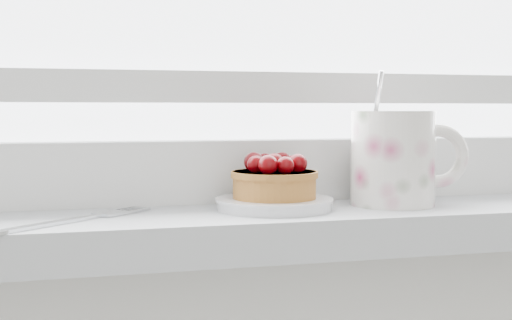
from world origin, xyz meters
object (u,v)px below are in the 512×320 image
object	(u,v)px
raspberry_tart	(274,179)
fork	(72,220)
floral_mug	(396,156)
saucer	(274,204)

from	to	relation	value
raspberry_tart	fork	distance (m)	0.21
raspberry_tart	floral_mug	size ratio (longest dim) A/B	0.62
floral_mug	fork	bearing A→B (deg)	-175.46
floral_mug	fork	world-z (taller)	floral_mug
saucer	floral_mug	xyz separation A→B (m)	(0.14, -0.00, 0.05)
saucer	raspberry_tart	bearing A→B (deg)	75.39
saucer	raspberry_tart	xyz separation A→B (m)	(0.00, 0.00, 0.03)
saucer	raspberry_tart	distance (m)	0.03
saucer	floral_mug	size ratio (longest dim) A/B	0.84
fork	saucer	bearing A→B (deg)	7.94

